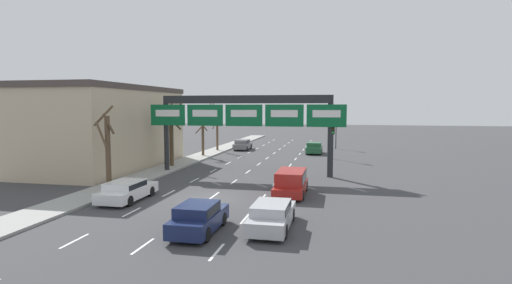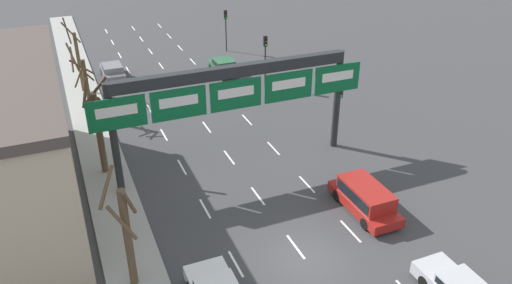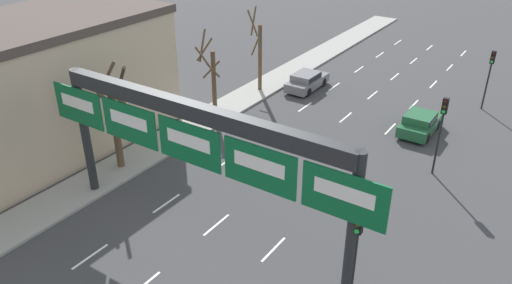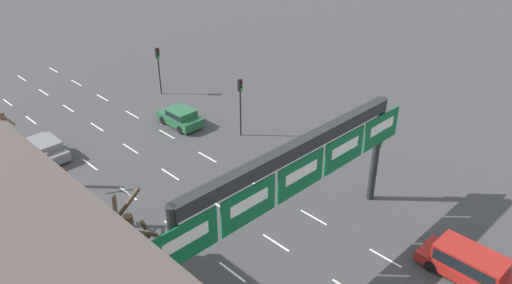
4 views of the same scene
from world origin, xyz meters
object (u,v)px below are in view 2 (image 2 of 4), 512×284
tree_bare_second (99,125)px  tree_bare_furthest (85,83)px  traffic_light_near_gantry (265,51)px  traffic_light_far_end (226,22)px  tree_bare_third (77,58)px  car_grey (113,71)px  car_green (223,66)px  sign_gantry (234,88)px  traffic_light_mid_block (340,103)px  suv_red (365,197)px  tree_bare_closest (126,233)px

tree_bare_second → tree_bare_furthest: bearing=90.1°
traffic_light_near_gantry → traffic_light_far_end: traffic_light_near_gantry is taller
traffic_light_near_gantry → traffic_light_far_end: size_ratio=1.06×
tree_bare_third → tree_bare_furthest: (-0.01, -5.84, -0.14)m
tree_bare_second → tree_bare_furthest: 8.72m
car_grey → tree_bare_second: (-2.99, -17.01, 2.65)m
car_grey → tree_bare_furthest: bearing=-109.9°
car_grey → car_green: bearing=-15.5°
tree_bare_furthest → traffic_light_far_end: bearing=37.6°
sign_gantry → car_green: 18.13m
car_green → tree_bare_second: bearing=-132.4°
tree_bare_second → tree_bare_furthest: (-0.01, 8.72, -0.37)m
tree_bare_second → sign_gantry: bearing=-17.5°
traffic_light_mid_block → traffic_light_far_end: size_ratio=1.03×
car_grey → suv_red: bearing=-69.7°
sign_gantry → tree_bare_furthest: 13.98m
tree_bare_second → traffic_light_near_gantry: bearing=32.0°
tree_bare_closest → tree_bare_furthest: (0.23, 19.45, -0.05)m
car_grey → tree_bare_third: (-2.98, -2.46, 2.42)m
traffic_light_near_gantry → traffic_light_mid_block: bearing=-88.8°
car_grey → traffic_light_near_gantry: bearing=-31.2°
traffic_light_mid_block → tree_bare_closest: (-15.79, -8.27, -0.18)m
car_green → traffic_light_near_gantry: traffic_light_near_gantry is taller
tree_bare_closest → car_grey: bearing=83.4°
tree_bare_second → traffic_light_mid_block: bearing=-9.0°
car_grey → traffic_light_far_end: traffic_light_far_end is taller
tree_bare_third → tree_bare_second: bearing=-90.0°
suv_red → tree_bare_second: size_ratio=0.79×
traffic_light_near_gantry → tree_bare_closest: tree_bare_closest is taller
traffic_light_near_gantry → tree_bare_furthest: bearing=-176.9°
traffic_light_mid_block → tree_bare_second: tree_bare_second is taller
traffic_light_far_end → traffic_light_mid_block: bearing=-90.2°
car_grey → traffic_light_far_end: bearing=16.5°
car_grey → tree_bare_third: size_ratio=0.67×
traffic_light_far_end → tree_bare_furthest: (-15.64, -12.03, -0.13)m
car_green → traffic_light_far_end: (2.63, 6.51, 2.38)m
traffic_light_near_gantry → traffic_light_far_end: (0.33, 11.20, -0.19)m
tree_bare_second → car_grey: bearing=80.0°
tree_bare_third → sign_gantry: bearing=-65.1°
car_green → tree_bare_second: size_ratio=0.63×
traffic_light_far_end → car_grey: bearing=-163.5°
sign_gantry → car_grey: bearing=104.2°
sign_gantry → suv_red: (5.00, -7.38, -4.60)m
car_green → tree_bare_second: 19.46m
car_green → traffic_light_mid_block: size_ratio=0.86×
traffic_light_mid_block → traffic_light_far_end: 23.21m
sign_gantry → car_grey: size_ratio=4.02×
car_green → tree_bare_third: tree_bare_third is taller
traffic_light_mid_block → tree_bare_third: size_ratio=0.71×
sign_gantry → traffic_light_mid_block: (7.61, 0.05, -2.28)m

